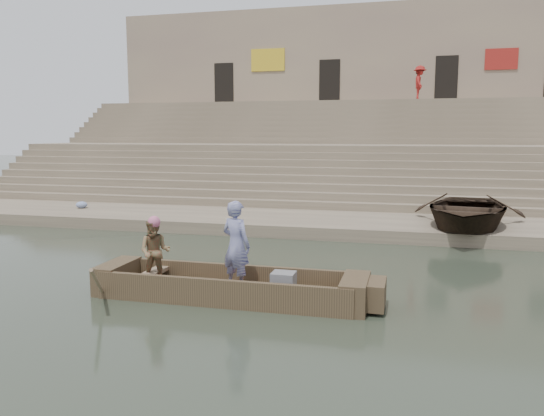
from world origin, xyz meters
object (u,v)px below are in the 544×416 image
at_px(beached_rowboat, 466,210).
at_px(television, 283,282).
at_px(main_rowboat, 229,293).
at_px(standing_man, 236,245).
at_px(pedestrian, 420,83).
at_px(rowing_man, 155,252).

bearing_deg(beached_rowboat, television, -109.45).
relative_size(main_rowboat, standing_man, 2.76).
bearing_deg(television, beached_rowboat, 62.36).
height_order(television, beached_rowboat, beached_rowboat).
bearing_deg(pedestrian, standing_man, 168.26).
height_order(main_rowboat, rowing_man, rowing_man).
xyz_separation_m(standing_man, television, (0.96, 0.03, -0.71)).
height_order(standing_man, television, standing_man).
bearing_deg(pedestrian, main_rowboat, 167.83).
bearing_deg(television, pedestrian, 83.04).
xyz_separation_m(main_rowboat, beached_rowboat, (5.26, 7.89, 0.82)).
bearing_deg(standing_man, pedestrian, -77.08).
height_order(standing_man, rowing_man, standing_man).
bearing_deg(rowing_man, main_rowboat, -9.53).
distance_m(standing_man, rowing_man, 1.78).
bearing_deg(main_rowboat, pedestrian, 80.18).
xyz_separation_m(main_rowboat, television, (1.12, -0.00, 0.31)).
relative_size(main_rowboat, beached_rowboat, 0.98).
bearing_deg(main_rowboat, beached_rowboat, 56.33).
relative_size(television, pedestrian, 0.24).
bearing_deg(pedestrian, television, 170.69).
xyz_separation_m(main_rowboat, rowing_man, (-1.60, -0.08, 0.80)).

